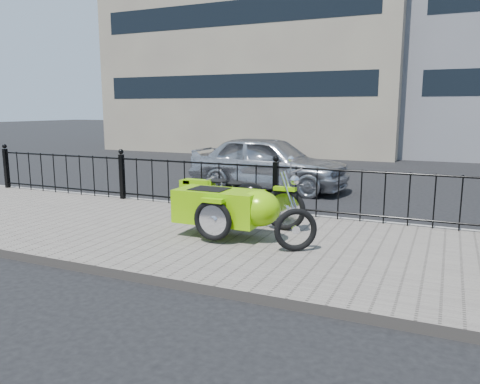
% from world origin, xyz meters
% --- Properties ---
extents(ground, '(120.00, 120.00, 0.00)m').
position_xyz_m(ground, '(0.00, 0.00, 0.00)').
color(ground, black).
rests_on(ground, ground).
extents(sidewalk, '(30.00, 3.80, 0.12)m').
position_xyz_m(sidewalk, '(0.00, -0.50, 0.06)').
color(sidewalk, '#675F57').
rests_on(sidewalk, ground).
extents(curb, '(30.00, 0.10, 0.12)m').
position_xyz_m(curb, '(0.00, 1.44, 0.06)').
color(curb, gray).
rests_on(curb, ground).
extents(iron_fence, '(14.11, 0.11, 1.08)m').
position_xyz_m(iron_fence, '(0.00, 1.30, 0.59)').
color(iron_fence, black).
rests_on(iron_fence, sidewalk).
extents(building_tan, '(14.00, 8.01, 12.00)m').
position_xyz_m(building_tan, '(-6.00, 15.99, 6.00)').
color(building_tan, gray).
rests_on(building_tan, ground).
extents(motorcycle_sidecar, '(2.28, 1.48, 0.98)m').
position_xyz_m(motorcycle_sidecar, '(-0.07, -0.41, 0.59)').
color(motorcycle_sidecar, black).
rests_on(motorcycle_sidecar, sidewalk).
extents(spare_tire, '(0.55, 0.39, 0.60)m').
position_xyz_m(spare_tire, '(1.05, -0.80, 0.42)').
color(spare_tire, black).
rests_on(spare_tire, sidewalk).
extents(sedan_car, '(4.12, 1.80, 1.38)m').
position_xyz_m(sedan_car, '(-1.28, 4.33, 0.69)').
color(sedan_car, '#ADAFB5').
rests_on(sedan_car, ground).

